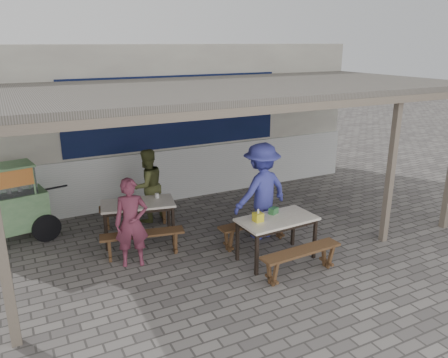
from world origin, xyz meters
name	(u,v)px	position (x,y,z in m)	size (l,w,h in m)	color
ground	(250,247)	(0.00, 0.00, 0.00)	(60.00, 60.00, 0.00)	slate
back_wall	(176,122)	(0.00, 3.58, 1.72)	(9.00, 1.28, 3.50)	beige
warung_roof	(228,90)	(0.02, 0.90, 2.71)	(9.00, 4.21, 2.81)	#635C54
table_left	(138,207)	(-1.70, 1.17, 0.67)	(1.42, 0.92, 0.75)	white
bench_left_street	(143,239)	(-1.83, 0.50, 0.34)	(1.44, 0.55, 0.45)	brown
bench_left_wall	(136,210)	(-1.56, 1.84, 0.34)	(1.44, 0.55, 0.45)	brown
table_right	(277,223)	(0.16, -0.60, 0.67)	(1.33, 0.76, 0.75)	white
bench_right_street	(301,257)	(0.19, -1.25, 0.34)	(1.41, 0.35, 0.45)	brown
bench_right_wall	(255,227)	(0.13, 0.05, 0.34)	(1.41, 0.35, 0.45)	brown
vendor_cart	(7,202)	(-3.81, 2.14, 0.80)	(1.77, 0.95, 1.47)	#7DAA71
patron_street_side	(131,223)	(-2.05, 0.32, 0.74)	(0.54, 0.36, 1.49)	brown
patron_wall_side	(147,186)	(-1.24, 2.02, 0.76)	(0.73, 0.57, 1.51)	brown
patron_right_table	(261,191)	(0.40, 0.31, 0.91)	(1.17, 0.67, 1.82)	#4347B3
tissue_box	(258,217)	(-0.19, -0.57, 0.82)	(0.14, 0.14, 0.14)	yellow
donation_box	(273,211)	(0.21, -0.41, 0.80)	(0.16, 0.11, 0.11)	#316E3A
condiment_jar	(157,195)	(-1.29, 1.26, 0.79)	(0.08, 0.08, 0.09)	silver
condiment_bowl	(127,201)	(-1.85, 1.29, 0.77)	(0.18, 0.18, 0.04)	white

